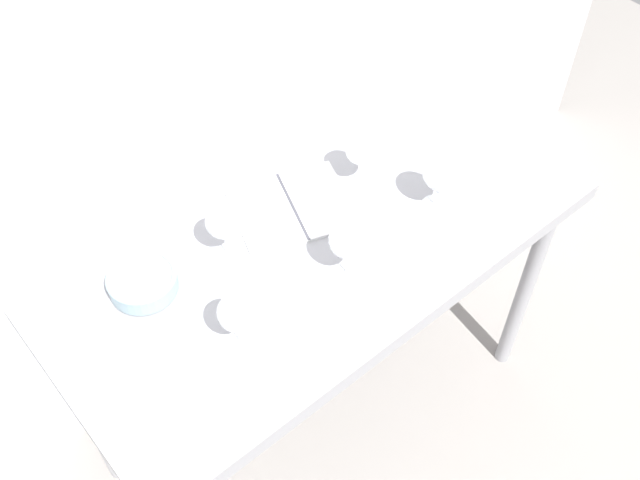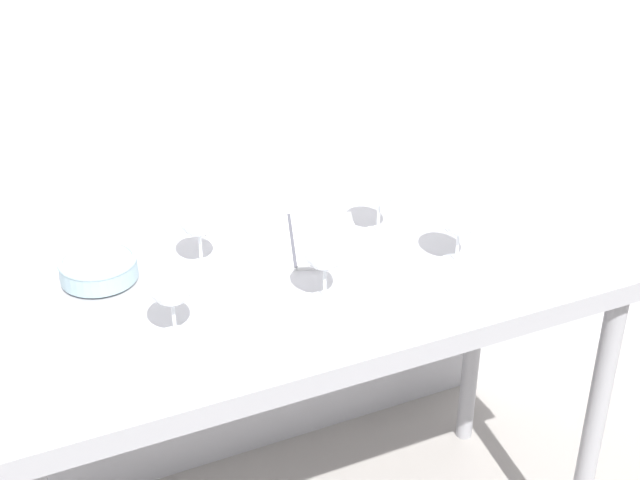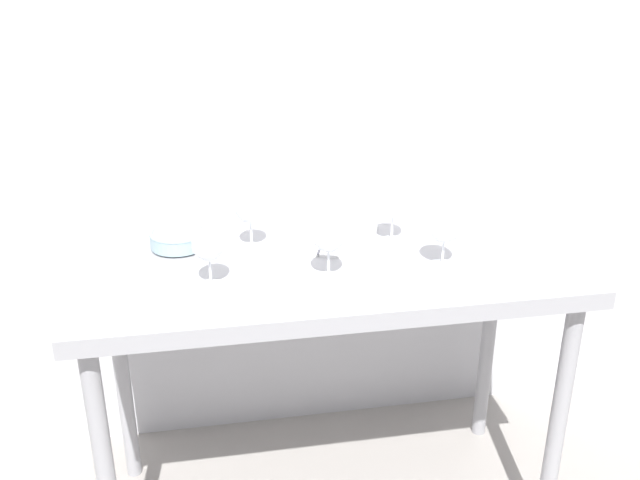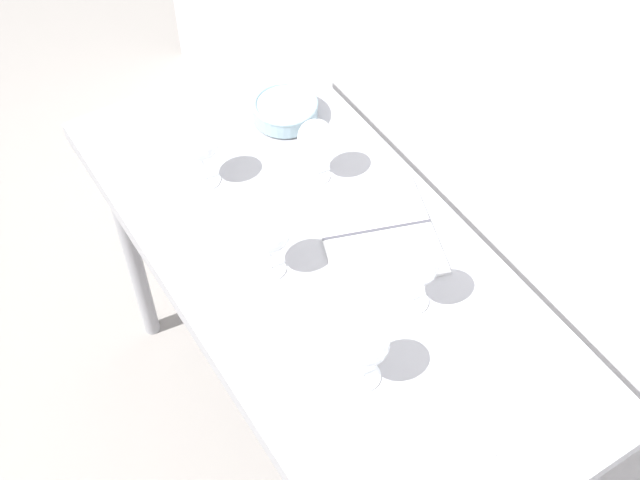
% 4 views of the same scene
% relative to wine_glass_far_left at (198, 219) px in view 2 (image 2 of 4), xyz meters
% --- Properties ---
extents(back_wall, '(3.80, 0.04, 2.60)m').
position_rel_wine_glass_far_left_xyz_m(back_wall, '(0.20, 0.38, 0.28)').
color(back_wall, '#B5B5BA').
rests_on(back_wall, ground_plane).
extents(steel_counter, '(1.40, 0.65, 0.90)m').
position_rel_wine_glass_far_left_xyz_m(steel_counter, '(0.20, -0.12, -0.22)').
color(steel_counter, '#95959A').
rests_on(steel_counter, ground_plane).
extents(wine_glass_far_left, '(0.08, 0.08, 0.17)m').
position_rel_wine_glass_far_left_xyz_m(wine_glass_far_left, '(0.00, 0.00, 0.00)').
color(wine_glass_far_left, white).
rests_on(wine_glass_far_left, steel_counter).
extents(wine_glass_near_left, '(0.09, 0.09, 0.17)m').
position_rel_wine_glass_far_left_xyz_m(wine_glass_near_left, '(-0.13, -0.23, -0.00)').
color(wine_glass_near_left, white).
rests_on(wine_glass_near_left, steel_counter).
extents(wine_glass_near_center, '(0.09, 0.09, 0.17)m').
position_rel_wine_glass_far_left_xyz_m(wine_glass_near_center, '(0.19, -0.23, 0.00)').
color(wine_glass_near_center, white).
rests_on(wine_glass_near_center, steel_counter).
extents(wine_glass_far_right, '(0.09, 0.09, 0.17)m').
position_rel_wine_glass_far_left_xyz_m(wine_glass_far_right, '(0.42, -0.03, 0.00)').
color(wine_glass_far_right, white).
rests_on(wine_glass_far_right, steel_counter).
extents(wine_glass_near_right, '(0.09, 0.09, 0.17)m').
position_rel_wine_glass_far_left_xyz_m(wine_glass_near_right, '(0.51, -0.21, -0.00)').
color(wine_glass_near_right, white).
rests_on(wine_glass_near_right, steel_counter).
extents(open_notebook, '(0.37, 0.34, 0.01)m').
position_rel_wine_glass_far_left_xyz_m(open_notebook, '(0.22, 0.02, -0.11)').
color(open_notebook, white).
rests_on(open_notebook, steel_counter).
extents(tasting_sheet_upper, '(0.27, 0.30, 0.00)m').
position_rel_wine_glass_far_left_xyz_m(tasting_sheet_upper, '(0.65, -0.05, -0.12)').
color(tasting_sheet_upper, white).
rests_on(tasting_sheet_upper, steel_counter).
extents(tasting_bowl, '(0.17, 0.17, 0.05)m').
position_rel_wine_glass_far_left_xyz_m(tasting_bowl, '(-0.21, 0.04, -0.09)').
color(tasting_bowl, beige).
rests_on(tasting_bowl, steel_counter).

